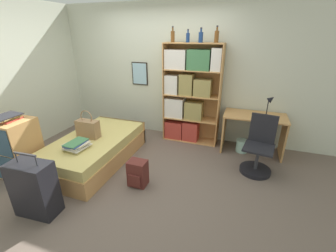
{
  "coord_description": "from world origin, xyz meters",
  "views": [
    {
      "loc": [
        1.58,
        -2.75,
        2.06
      ],
      "look_at": [
        0.55,
        0.18,
        0.75
      ],
      "focal_mm": 24.0,
      "sensor_mm": 36.0,
      "label": 1
    }
  ],
  "objects_px": {
    "bottle_blue": "(217,36)",
    "desk_lamp": "(270,102)",
    "bed": "(96,149)",
    "waste_bin": "(242,146)",
    "handbag": "(88,128)",
    "bookcase": "(188,94)",
    "dresser": "(17,148)",
    "bottle_green": "(173,36)",
    "suitcase": "(34,189)",
    "magazine_pile_on_dresser": "(7,118)",
    "desk_chair": "(258,154)",
    "book_stack_on_bed": "(77,145)",
    "bottle_clear": "(201,37)",
    "backpack": "(138,173)",
    "desk": "(254,127)",
    "bottle_brown": "(188,37)"
  },
  "relations": [
    {
      "from": "bookcase",
      "to": "backpack",
      "type": "distance_m",
      "value": 1.88
    },
    {
      "from": "waste_bin",
      "to": "dresser",
      "type": "bearing_deg",
      "value": -149.85
    },
    {
      "from": "dresser",
      "to": "suitcase",
      "type": "bearing_deg",
      "value": -30.53
    },
    {
      "from": "desk_lamp",
      "to": "handbag",
      "type": "bearing_deg",
      "value": -155.65
    },
    {
      "from": "suitcase",
      "to": "desk_lamp",
      "type": "relative_size",
      "value": 2.16
    },
    {
      "from": "desk_lamp",
      "to": "backpack",
      "type": "height_order",
      "value": "desk_lamp"
    },
    {
      "from": "bed",
      "to": "desk_chair",
      "type": "bearing_deg",
      "value": 12.64
    },
    {
      "from": "suitcase",
      "to": "bottle_clear",
      "type": "bearing_deg",
      "value": 61.78
    },
    {
      "from": "suitcase",
      "to": "handbag",
      "type": "bearing_deg",
      "value": 97.42
    },
    {
      "from": "bookcase",
      "to": "bottle_green",
      "type": "height_order",
      "value": "bottle_green"
    },
    {
      "from": "desk_lamp",
      "to": "magazine_pile_on_dresser",
      "type": "bearing_deg",
      "value": -151.39
    },
    {
      "from": "bookcase",
      "to": "bottle_brown",
      "type": "height_order",
      "value": "bottle_brown"
    },
    {
      "from": "bottle_blue",
      "to": "desk",
      "type": "distance_m",
      "value": 1.7
    },
    {
      "from": "bed",
      "to": "waste_bin",
      "type": "height_order",
      "value": "bed"
    },
    {
      "from": "book_stack_on_bed",
      "to": "bookcase",
      "type": "height_order",
      "value": "bookcase"
    },
    {
      "from": "book_stack_on_bed",
      "to": "magazine_pile_on_dresser",
      "type": "relative_size",
      "value": 0.96
    },
    {
      "from": "suitcase",
      "to": "bottle_clear",
      "type": "xyz_separation_m",
      "value": [
        1.37,
        2.55,
        1.63
      ]
    },
    {
      "from": "handbag",
      "to": "bookcase",
      "type": "relative_size",
      "value": 0.25
    },
    {
      "from": "desk_lamp",
      "to": "bookcase",
      "type": "bearing_deg",
      "value": 176.83
    },
    {
      "from": "magazine_pile_on_dresser",
      "to": "waste_bin",
      "type": "relative_size",
      "value": 1.66
    },
    {
      "from": "bookcase",
      "to": "desk_lamp",
      "type": "bearing_deg",
      "value": -3.17
    },
    {
      "from": "handbag",
      "to": "bottle_blue",
      "type": "xyz_separation_m",
      "value": [
        1.79,
        1.36,
        1.4
      ]
    },
    {
      "from": "handbag",
      "to": "bottle_blue",
      "type": "bearing_deg",
      "value": 37.17
    },
    {
      "from": "bed",
      "to": "book_stack_on_bed",
      "type": "xyz_separation_m",
      "value": [
        0.02,
        -0.43,
        0.28
      ]
    },
    {
      "from": "dresser",
      "to": "bottle_green",
      "type": "height_order",
      "value": "bottle_green"
    },
    {
      "from": "bed",
      "to": "waste_bin",
      "type": "distance_m",
      "value": 2.63
    },
    {
      "from": "bottle_clear",
      "to": "bottle_blue",
      "type": "xyz_separation_m",
      "value": [
        0.26,
        0.05,
        0.01
      ]
    },
    {
      "from": "bottle_blue",
      "to": "desk",
      "type": "xyz_separation_m",
      "value": [
        0.8,
        -0.12,
        -1.5
      ]
    },
    {
      "from": "waste_bin",
      "to": "handbag",
      "type": "bearing_deg",
      "value": -154.14
    },
    {
      "from": "bed",
      "to": "handbag",
      "type": "distance_m",
      "value": 0.39
    },
    {
      "from": "magazine_pile_on_dresser",
      "to": "desk_lamp",
      "type": "bearing_deg",
      "value": 28.61
    },
    {
      "from": "book_stack_on_bed",
      "to": "backpack",
      "type": "height_order",
      "value": "book_stack_on_bed"
    },
    {
      "from": "bookcase",
      "to": "magazine_pile_on_dresser",
      "type": "bearing_deg",
      "value": -136.35
    },
    {
      "from": "book_stack_on_bed",
      "to": "suitcase",
      "type": "relative_size",
      "value": 0.45
    },
    {
      "from": "bottle_blue",
      "to": "desk_chair",
      "type": "distance_m",
      "value": 2.06
    },
    {
      "from": "bottle_blue",
      "to": "desk_lamp",
      "type": "xyz_separation_m",
      "value": [
        0.99,
        -0.1,
        -1.03
      ]
    },
    {
      "from": "bookcase",
      "to": "waste_bin",
      "type": "xyz_separation_m",
      "value": [
        1.1,
        -0.16,
        -0.85
      ]
    },
    {
      "from": "bottle_blue",
      "to": "handbag",
      "type": "bearing_deg",
      "value": -142.83
    },
    {
      "from": "bottle_green",
      "to": "desk_lamp",
      "type": "distance_m",
      "value": 2.04
    },
    {
      "from": "book_stack_on_bed",
      "to": "bottle_green",
      "type": "distance_m",
      "value": 2.45
    },
    {
      "from": "book_stack_on_bed",
      "to": "desk",
      "type": "xyz_separation_m",
      "value": [
        2.49,
        1.64,
        -0.01
      ]
    },
    {
      "from": "bottle_clear",
      "to": "desk_chair",
      "type": "distance_m",
      "value": 2.16
    },
    {
      "from": "bottle_blue",
      "to": "waste_bin",
      "type": "xyz_separation_m",
      "value": [
        0.65,
        -0.18,
        -1.88
      ]
    },
    {
      "from": "desk_chair",
      "to": "bottle_brown",
      "type": "bearing_deg",
      "value": 152.44
    },
    {
      "from": "desk_lamp",
      "to": "bed",
      "type": "bearing_deg",
      "value": -155.44
    },
    {
      "from": "bottle_green",
      "to": "desk",
      "type": "bearing_deg",
      "value": -2.63
    },
    {
      "from": "bottle_blue",
      "to": "bed",
      "type": "bearing_deg",
      "value": -142.07
    },
    {
      "from": "bookcase",
      "to": "bottle_green",
      "type": "xyz_separation_m",
      "value": [
        -0.31,
        -0.03,
        1.03
      ]
    },
    {
      "from": "desk",
      "to": "suitcase",
      "type": "bearing_deg",
      "value": -134.32
    },
    {
      "from": "bottle_clear",
      "to": "magazine_pile_on_dresser",
      "type": "bearing_deg",
      "value": -139.29
    }
  ]
}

